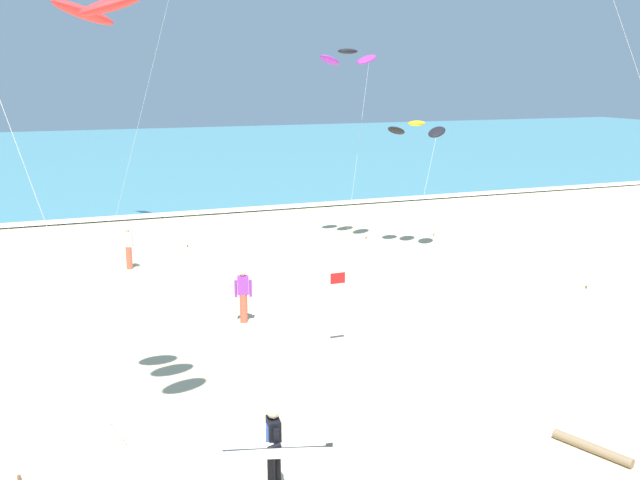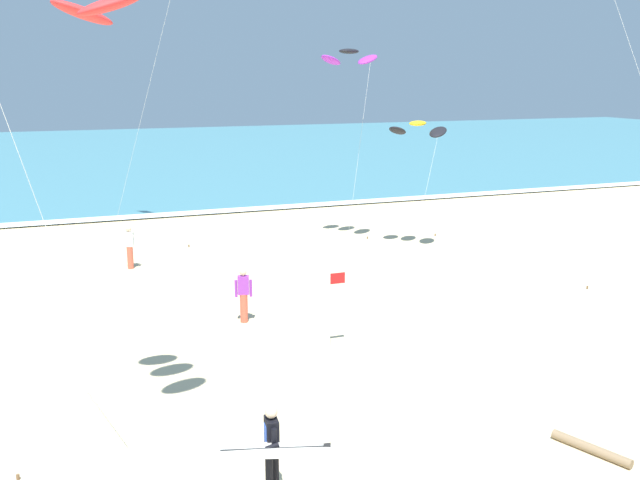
{
  "view_description": "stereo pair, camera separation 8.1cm",
  "coord_description": "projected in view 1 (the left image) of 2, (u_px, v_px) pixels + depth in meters",
  "views": [
    {
      "loc": [
        -6.33,
        -8.45,
        6.91
      ],
      "look_at": [
        -0.23,
        7.96,
        2.74
      ],
      "focal_mm": 38.83,
      "sensor_mm": 36.0,
      "label": 1
    },
    {
      "loc": [
        -6.26,
        -8.48,
        6.91
      ],
      "look_at": [
        -0.23,
        7.96,
        2.74
      ],
      "focal_mm": 38.83,
      "sensor_mm": 36.0,
      "label": 2
    }
  ],
  "objects": [
    {
      "name": "driftwood_log",
      "position": [
        592.0,
        448.0,
        12.99
      ],
      "size": [
        0.76,
        1.48,
        0.18
      ],
      "primitive_type": "cylinder",
      "rotation": [
        0.0,
        1.57,
        1.97
      ],
      "color": "#846B4C",
      "rests_on": "ground"
    },
    {
      "name": "surfer_trailing",
      "position": [
        276.0,
        448.0,
        11.17
      ],
      "size": [
        2.05,
        0.99,
        1.71
      ],
      "color": "black",
      "rests_on": "ground"
    },
    {
      "name": "lifeguard_flag",
      "position": [
        332.0,
        303.0,
        17.63
      ],
      "size": [
        0.45,
        0.05,
        2.1
      ],
      "color": "silver",
      "rests_on": "ground"
    },
    {
      "name": "kite_arc_cobalt_low",
      "position": [
        96.0,
        3.0,
        11.25
      ],
      "size": [
        2.7,
        2.51,
        8.4
      ],
      "color": "red",
      "rests_on": "ground"
    },
    {
      "name": "kite_arc_golden_near",
      "position": [
        416.0,
        129.0,
        26.85
      ],
      "size": [
        3.33,
        3.26,
        5.21
      ],
      "color": "black",
      "rests_on": "ground"
    },
    {
      "name": "bystander_purple_top",
      "position": [
        243.0,
        295.0,
        19.7
      ],
      "size": [
        0.49,
        0.25,
        1.59
      ],
      "color": "#D8593F",
      "rests_on": "ground"
    },
    {
      "name": "ocean_water",
      "position": [
        137.0,
        153.0,
        62.5
      ],
      "size": [
        160.0,
        60.0,
        0.08
      ],
      "primitive_type": "cube",
      "color": "teal",
      "rests_on": "ground"
    },
    {
      "name": "shoreline_foam",
      "position": [
        199.0,
        212.0,
        35.41
      ],
      "size": [
        160.0,
        1.12,
        0.01
      ],
      "primitive_type": "cube",
      "color": "white",
      "rests_on": "ocean_water"
    },
    {
      "name": "kite_arc_charcoal_mid",
      "position": [
        348.0,
        57.0,
        27.0
      ],
      "size": [
        2.46,
        2.54,
        7.93
      ],
      "color": "purple",
      "rests_on": "ground"
    },
    {
      "name": "bystander_white_top",
      "position": [
        128.0,
        247.0,
        25.19
      ],
      "size": [
        0.47,
        0.29,
        1.59
      ],
      "color": "#D8593F",
      "rests_on": "ground"
    }
  ]
}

